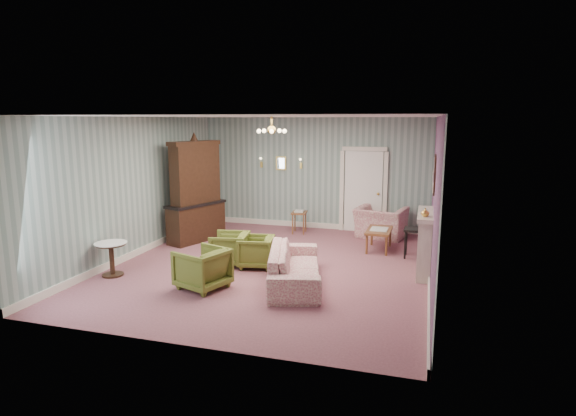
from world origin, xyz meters
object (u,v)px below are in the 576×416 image
(sofa_chintz, at_px, (295,260))
(side_table_black, at_px, (414,243))
(dresser, at_px, (195,189))
(pedestal_table, at_px, (112,259))
(olive_chair_a, at_px, (202,266))
(olive_chair_c, at_px, (230,247))
(fireplace, at_px, (425,243))
(coffee_table, at_px, (379,240))
(wingback_chair, at_px, (381,217))
(olive_chair_b, at_px, (256,250))

(sofa_chintz, bearing_deg, side_table_black, -56.33)
(dresser, distance_m, side_table_black, 5.09)
(dresser, bearing_deg, pedestal_table, -76.11)
(olive_chair_a, bearing_deg, olive_chair_c, -156.89)
(olive_chair_a, relative_size, olive_chair_c, 1.08)
(fireplace, distance_m, coffee_table, 1.69)
(wingback_chair, xyz_separation_m, pedestal_table, (-4.47, -4.34, -0.18))
(pedestal_table, bearing_deg, side_table_black, 27.59)
(olive_chair_c, bearing_deg, olive_chair_b, 79.74)
(olive_chair_a, distance_m, coffee_table, 4.21)
(dresser, relative_size, fireplace, 1.79)
(olive_chair_b, height_order, coffee_table, olive_chair_b)
(pedestal_table, bearing_deg, fireplace, 18.16)
(fireplace, height_order, pedestal_table, fireplace)
(dresser, distance_m, coffee_table, 4.38)
(side_table_black, distance_m, pedestal_table, 5.98)
(sofa_chintz, bearing_deg, pedestal_table, 84.59)
(olive_chair_a, distance_m, sofa_chintz, 1.60)
(sofa_chintz, distance_m, side_table_black, 2.96)
(coffee_table, bearing_deg, dresser, -174.86)
(wingback_chair, bearing_deg, olive_chair_c, 61.39)
(fireplace, xyz_separation_m, pedestal_table, (-5.51, -1.81, -0.26))
(olive_chair_a, distance_m, olive_chair_b, 1.45)
(side_table_black, bearing_deg, coffee_table, 153.13)
(fireplace, xyz_separation_m, side_table_black, (-0.21, 0.96, -0.27))
(olive_chair_a, distance_m, dresser, 3.43)
(olive_chair_a, relative_size, coffee_table, 0.83)
(sofa_chintz, distance_m, dresser, 3.85)
(olive_chair_c, distance_m, coffee_table, 3.33)
(dresser, bearing_deg, side_table_black, 20.05)
(coffee_table, xyz_separation_m, side_table_black, (0.76, -0.38, 0.07))
(wingback_chair, relative_size, pedestal_table, 1.80)
(dresser, bearing_deg, wingback_chair, 40.65)
(olive_chair_a, distance_m, side_table_black, 4.47)
(olive_chair_b, xyz_separation_m, side_table_black, (2.94, 1.52, -0.03))
(olive_chair_b, relative_size, side_table_black, 1.08)
(olive_chair_c, bearing_deg, coffee_table, 115.30)
(olive_chair_a, relative_size, dresser, 0.31)
(olive_chair_c, relative_size, dresser, 0.28)
(dresser, height_order, coffee_table, dresser)
(olive_chair_c, distance_m, side_table_black, 3.81)
(fireplace, bearing_deg, olive_chair_c, -171.56)
(sofa_chintz, height_order, coffee_table, sofa_chintz)
(olive_chair_b, relative_size, dresser, 0.27)
(side_table_black, bearing_deg, olive_chair_a, -139.54)
(olive_chair_a, relative_size, wingback_chair, 0.68)
(sofa_chintz, bearing_deg, olive_chair_a, 100.55)
(olive_chair_a, height_order, pedestal_table, olive_chair_a)
(fireplace, bearing_deg, olive_chair_a, -151.79)
(olive_chair_a, xyz_separation_m, wingback_chair, (2.56, 4.46, 0.11))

